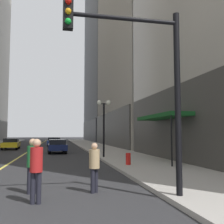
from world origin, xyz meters
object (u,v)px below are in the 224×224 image
at_px(car_blue, 54,141).
at_px(fire_hydrant_right, 128,160).
at_px(pedestrian_in_green_parka, 32,161).
at_px(street_lamp_right_mid, 104,116).
at_px(car_yellow, 11,143).
at_px(pedestrian_in_tan_trench, 94,164).
at_px(traffic_light_near_right, 143,69).
at_px(car_navy, 57,146).
at_px(pedestrian_in_red_jacket, 36,166).

relative_size(car_blue, fire_hydrant_right, 6.01).
height_order(pedestrian_in_green_parka, street_lamp_right_mid, street_lamp_right_mid).
xyz_separation_m(car_yellow, pedestrian_in_tan_trench, (6.57, -24.73, 0.21)).
bearing_deg(traffic_light_near_right, fire_hydrant_right, 78.11).
relative_size(car_yellow, car_blue, 0.87).
distance_m(street_lamp_right_mid, fire_hydrant_right, 5.91).
xyz_separation_m(car_navy, pedestrian_in_tan_trench, (1.20, -17.63, 0.21)).
distance_m(car_blue, pedestrian_in_tan_trench, 32.20).
bearing_deg(pedestrian_in_green_parka, car_blue, 89.47).
height_order(car_navy, car_blue, same).
xyz_separation_m(car_navy, car_blue, (-0.47, 14.52, 0.01)).
xyz_separation_m(car_navy, fire_hydrant_right, (3.94, -11.77, -0.32)).
relative_size(car_navy, fire_hydrant_right, 5.15).
bearing_deg(car_yellow, pedestrian_in_red_jacket, -79.37).
relative_size(pedestrian_in_red_jacket, pedestrian_in_tan_trench, 1.10).
bearing_deg(street_lamp_right_mid, fire_hydrant_right, -84.45).
relative_size(pedestrian_in_green_parka, street_lamp_right_mid, 0.39).
bearing_deg(pedestrian_in_red_jacket, traffic_light_near_right, -9.32).
distance_m(pedestrian_in_tan_trench, street_lamp_right_mid, 11.48).
relative_size(car_navy, pedestrian_in_tan_trench, 2.57).
height_order(car_yellow, fire_hydrant_right, car_yellow).
relative_size(pedestrian_in_tan_trench, traffic_light_near_right, 0.28).
bearing_deg(street_lamp_right_mid, pedestrian_in_tan_trench, -101.50).
relative_size(pedestrian_in_green_parka, fire_hydrant_right, 2.18).
bearing_deg(car_yellow, car_navy, -52.84).
distance_m(car_navy, car_blue, 14.53).
bearing_deg(fire_hydrant_right, pedestrian_in_red_jacket, -123.10).
relative_size(car_blue, pedestrian_in_green_parka, 2.76).
bearing_deg(fire_hydrant_right, car_yellow, 116.29).
distance_m(car_navy, fire_hydrant_right, 12.41).
height_order(pedestrian_in_red_jacket, street_lamp_right_mid, street_lamp_right_mid).
relative_size(car_navy, pedestrian_in_red_jacket, 2.34).
xyz_separation_m(car_blue, pedestrian_in_tan_trench, (1.67, -32.16, 0.21)).
height_order(car_navy, pedestrian_in_red_jacket, pedestrian_in_red_jacket).
bearing_deg(traffic_light_near_right, car_navy, 97.12).
bearing_deg(car_navy, traffic_light_near_right, -82.88).
bearing_deg(pedestrian_in_green_parka, pedestrian_in_red_jacket, -80.24).
bearing_deg(fire_hydrant_right, car_blue, 99.51).
height_order(pedestrian_in_tan_trench, street_lamp_right_mid, street_lamp_right_mid).
bearing_deg(car_navy, pedestrian_in_tan_trench, -86.12).
distance_m(car_yellow, pedestrian_in_red_jacket, 26.19).
relative_size(pedestrian_in_red_jacket, pedestrian_in_green_parka, 1.01).
distance_m(pedestrian_in_red_jacket, fire_hydrant_right, 8.24).
height_order(street_lamp_right_mid, fire_hydrant_right, street_lamp_right_mid).
bearing_deg(street_lamp_right_mid, pedestrian_in_red_jacket, -108.33).
xyz_separation_m(car_navy, car_yellow, (-5.38, 7.09, 0.00)).
bearing_deg(pedestrian_in_green_parka, street_lamp_right_mid, 68.69).
bearing_deg(pedestrian_in_tan_trench, fire_hydrant_right, 64.96).
xyz_separation_m(pedestrian_in_red_jacket, pedestrian_in_tan_trench, (1.74, 1.01, -0.10)).
bearing_deg(pedestrian_in_tan_trench, car_blue, 92.97).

